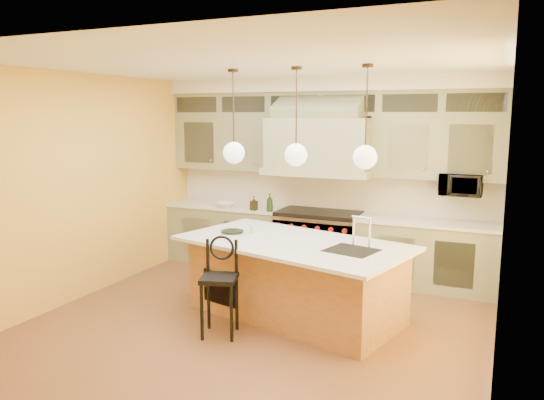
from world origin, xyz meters
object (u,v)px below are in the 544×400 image
at_px(kitchen_island, 295,278).
at_px(microwave, 461,185).
at_px(counter_stool, 220,280).
at_px(range, 319,242).

xyz_separation_m(kitchen_island, microwave, (1.65, 1.80, 0.98)).
height_order(kitchen_island, microwave, microwave).
bearing_deg(counter_stool, range, 66.52).
relative_size(range, kitchen_island, 0.41).
xyz_separation_m(counter_stool, microwave, (2.20, 2.62, 0.84)).
bearing_deg(microwave, counter_stool, -130.03).
relative_size(counter_stool, microwave, 1.98).
bearing_deg(range, kitchen_island, -79.99).
distance_m(kitchen_island, microwave, 2.63).
bearing_deg(counter_stool, microwave, 32.25).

